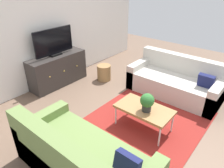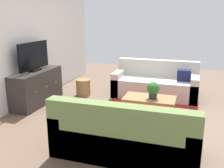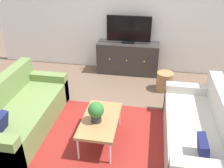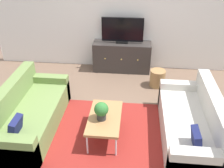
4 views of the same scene
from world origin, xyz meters
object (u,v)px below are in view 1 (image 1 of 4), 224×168
(flat_screen_tv, at_px, (54,42))
(potted_plant, at_px, (147,102))
(wicker_basket, at_px, (104,73))
(couch_right_side, at_px, (176,82))
(coffee_table, at_px, (144,110))
(couch_left_side, at_px, (79,162))
(tv_console, at_px, (58,70))

(flat_screen_tv, bearing_deg, potted_plant, -93.67)
(flat_screen_tv, distance_m, wicker_basket, 1.40)
(couch_right_side, xyz_separation_m, coffee_table, (-1.48, -0.09, 0.11))
(couch_right_side, xyz_separation_m, wicker_basket, (-0.50, 1.68, -0.09))
(couch_left_side, relative_size, couch_right_side, 1.00)
(couch_left_side, bearing_deg, flat_screen_tv, 57.74)
(couch_right_side, relative_size, tv_console, 1.38)
(couch_right_side, relative_size, wicker_basket, 5.00)
(couch_right_side, bearing_deg, flat_screen_tv, 119.63)
(wicker_basket, bearing_deg, potted_plant, -119.12)
(coffee_table, relative_size, flat_screen_tv, 0.95)
(couch_right_side, bearing_deg, couch_left_side, 180.00)
(coffee_table, height_order, potted_plant, potted_plant)
(coffee_table, xyz_separation_m, wicker_basket, (0.98, 1.77, -0.19))
(couch_right_side, height_order, potted_plant, couch_right_side)
(couch_right_side, distance_m, coffee_table, 1.49)
(tv_console, bearing_deg, potted_plant, -93.70)
(flat_screen_tv, bearing_deg, tv_console, -90.00)
(couch_right_side, xyz_separation_m, tv_console, (-1.36, 2.37, 0.09))
(couch_left_side, xyz_separation_m, wicker_basket, (2.37, 1.68, -0.09))
(coffee_table, bearing_deg, tv_console, 87.20)
(couch_left_side, relative_size, wicker_basket, 5.00)
(potted_plant, height_order, wicker_basket, potted_plant)
(couch_left_side, bearing_deg, coffee_table, -3.89)
(potted_plant, distance_m, wicker_basket, 2.14)
(potted_plant, relative_size, tv_console, 0.22)
(coffee_table, distance_m, flat_screen_tv, 2.58)
(tv_console, relative_size, flat_screen_tv, 1.43)
(couch_right_side, distance_m, wicker_basket, 1.75)
(tv_console, height_order, wicker_basket, tv_console)
(couch_left_side, relative_size, coffee_table, 2.07)
(couch_left_side, xyz_separation_m, couch_right_side, (2.87, 0.00, 0.00))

